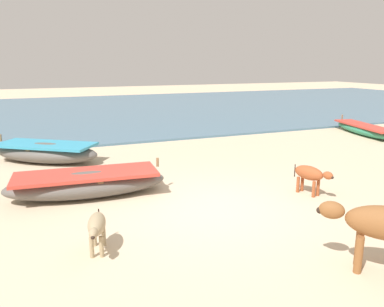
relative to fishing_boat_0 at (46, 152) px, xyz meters
name	(u,v)px	position (x,y,z in m)	size (l,w,h in m)	color
ground	(211,208)	(2.88, -5.13, -0.31)	(80.00, 80.00, 0.00)	beige
sea_water	(91,111)	(2.88, 11.52, -0.27)	(60.00, 20.00, 0.08)	slate
fishing_boat_0	(46,152)	(0.00, 0.00, 0.00)	(3.28, 2.80, 0.76)	#5B5651
fishing_boat_2	(364,129)	(11.98, -0.27, -0.08)	(1.58, 3.71, 0.60)	#338C66
fishing_boat_4	(87,183)	(0.71, -3.46, -0.01)	(3.48, 1.37, 0.74)	#5B5651
cow_adult_brown	(383,225)	(3.99, -8.18, 0.40)	(1.23, 1.25, 0.98)	brown
calf_near_rust	(310,174)	(5.24, -5.20, 0.15)	(0.46, 0.97, 0.64)	#9E4C28
calf_far_dun	(97,226)	(0.50, -6.10, 0.12)	(0.42, 0.90, 0.59)	tan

